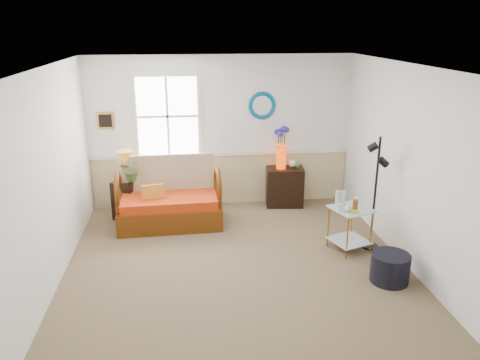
{
  "coord_description": "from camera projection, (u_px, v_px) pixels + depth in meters",
  "views": [
    {
      "loc": [
        -0.63,
        -5.37,
        3.07
      ],
      "look_at": [
        0.06,
        0.3,
        1.16
      ],
      "focal_mm": 35.0,
      "sensor_mm": 36.0,
      "label": 1
    }
  ],
  "objects": [
    {
      "name": "tabletop_items",
      "position": [
        348.0,
        200.0,
        6.47
      ],
      "size": [
        0.38,
        0.38,
        0.23
      ],
      "primitive_type": null,
      "rotation": [
        0.0,
        0.0,
        0.01
      ],
      "color": "silver",
      "rests_on": "side_table"
    },
    {
      "name": "floor",
      "position": [
        238.0,
        272.0,
        6.1
      ],
      "size": [
        4.5,
        5.0,
        0.01
      ],
      "primitive_type": "cube",
      "color": "brown",
      "rests_on": "ground"
    },
    {
      "name": "loveseat",
      "position": [
        169.0,
        193.0,
        7.39
      ],
      "size": [
        1.64,
        0.96,
        1.05
      ],
      "primitive_type": null,
      "rotation": [
        0.0,
        0.0,
        0.03
      ],
      "color": "#6C3109",
      "rests_on": "floor"
    },
    {
      "name": "ottoman",
      "position": [
        390.0,
        268.0,
        5.82
      ],
      "size": [
        0.62,
        0.62,
        0.37
      ],
      "primitive_type": "cylinder",
      "rotation": [
        0.0,
        0.0,
        0.37
      ],
      "color": "black",
      "rests_on": "floor"
    },
    {
      "name": "throw_pillow",
      "position": [
        154.0,
        196.0,
        7.29
      ],
      "size": [
        0.37,
        0.15,
        0.36
      ],
      "primitive_type": null,
      "rotation": [
        0.0,
        0.0,
        0.17
      ],
      "color": "#E15F0B",
      "rests_on": "loveseat"
    },
    {
      "name": "picture",
      "position": [
        105.0,
        121.0,
        7.72
      ],
      "size": [
        0.28,
        0.03,
        0.28
      ],
      "primitive_type": "cube",
      "color": "#BC8330",
      "rests_on": "walls"
    },
    {
      "name": "potted_plant",
      "position": [
        132.0,
        173.0,
        7.54
      ],
      "size": [
        0.42,
        0.45,
        0.29
      ],
      "primitive_type": "imported",
      "rotation": [
        0.0,
        0.0,
        -0.25
      ],
      "color": "#39612B",
      "rests_on": "lamp_stand"
    },
    {
      "name": "flower_vase",
      "position": [
        281.0,
        148.0,
        8.01
      ],
      "size": [
        0.24,
        0.24,
        0.73
      ],
      "primitive_type": null,
      "rotation": [
        0.0,
        0.0,
        -0.14
      ],
      "color": "#EE3B05",
      "rests_on": "cabinet"
    },
    {
      "name": "floor_lamp",
      "position": [
        375.0,
        194.0,
        6.5
      ],
      "size": [
        0.3,
        0.3,
        1.64
      ],
      "primitive_type": null,
      "rotation": [
        0.0,
        0.0,
        -0.32
      ],
      "color": "black",
      "rests_on": "floor"
    },
    {
      "name": "lamp_stand",
      "position": [
        126.0,
        199.0,
        7.72
      ],
      "size": [
        0.47,
        0.47,
        0.64
      ],
      "primitive_type": null,
      "rotation": [
        0.0,
        0.0,
        -0.37
      ],
      "color": "black",
      "rests_on": "floor"
    },
    {
      "name": "ceiling",
      "position": [
        238.0,
        68.0,
        5.27
      ],
      "size": [
        4.5,
        5.0,
        0.01
      ],
      "primitive_type": "cube",
      "color": "white",
      "rests_on": "walls"
    },
    {
      "name": "side_table",
      "position": [
        350.0,
        229.0,
        6.6
      ],
      "size": [
        0.64,
        0.64,
        0.63
      ],
      "primitive_type": null,
      "rotation": [
        0.0,
        0.0,
        0.34
      ],
      "color": "#BC7F2A",
      "rests_on": "floor"
    },
    {
      "name": "mirror",
      "position": [
        262.0,
        105.0,
        7.96
      ],
      "size": [
        0.47,
        0.07,
        0.47
      ],
      "primitive_type": "torus",
      "rotation": [
        1.57,
        0.0,
        0.0
      ],
      "color": "#006E99",
      "rests_on": "walls"
    },
    {
      "name": "window",
      "position": [
        168.0,
        116.0,
        7.81
      ],
      "size": [
        1.14,
        0.06,
        1.44
      ],
      "primitive_type": null,
      "color": "white",
      "rests_on": "walls"
    },
    {
      "name": "chair_rail",
      "position": [
        222.0,
        154.0,
        8.13
      ],
      "size": [
        4.46,
        0.04,
        0.06
      ],
      "primitive_type": "cube",
      "color": "white",
      "rests_on": "walls"
    },
    {
      "name": "table_lamp",
      "position": [
        125.0,
        166.0,
        7.51
      ],
      "size": [
        0.32,
        0.32,
        0.51
      ],
      "primitive_type": null,
      "rotation": [
        0.0,
        0.0,
        -0.18
      ],
      "color": "#AF7722",
      "rests_on": "lamp_stand"
    },
    {
      "name": "cabinet",
      "position": [
        285.0,
        187.0,
        8.24
      ],
      "size": [
        0.68,
        0.48,
        0.68
      ],
      "primitive_type": null,
      "rotation": [
        0.0,
        0.0,
        -0.11
      ],
      "color": "black",
      "rests_on": "floor"
    },
    {
      "name": "wainscot",
      "position": [
        222.0,
        179.0,
        8.29
      ],
      "size": [
        4.46,
        0.02,
        0.9
      ],
      "primitive_type": "cube",
      "color": "#C9B783",
      "rests_on": "walls"
    },
    {
      "name": "walls",
      "position": [
        238.0,
        177.0,
        5.69
      ],
      "size": [
        4.51,
        5.01,
        2.6
      ],
      "color": "white",
      "rests_on": "floor"
    }
  ]
}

